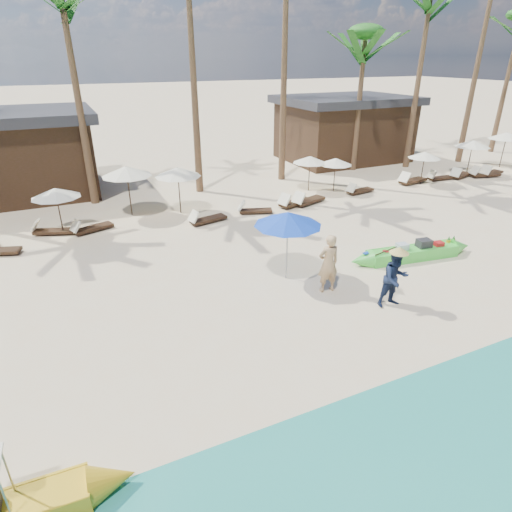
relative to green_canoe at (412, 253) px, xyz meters
name	(u,v)px	position (x,y,z in m)	size (l,w,h in m)	color
ground	(286,338)	(-6.56, -2.38, -0.24)	(240.00, 240.00, 0.00)	beige
wet_sand_strip	(426,497)	(-6.56, -7.38, -0.24)	(240.00, 4.50, 0.01)	tan
green_canoe	(412,253)	(0.00, 0.00, 0.00)	(5.58, 1.21, 0.71)	#44D03F
tourist	(328,263)	(-4.18, -0.68, 0.72)	(0.70, 0.46, 1.92)	tan
vendor_green	(395,279)	(-2.89, -2.24, 0.66)	(0.87, 0.68, 1.79)	#16213E
blue_umbrella	(288,219)	(-4.94, 0.61, 1.89)	(2.19, 2.19, 2.35)	#99999E
resort_parasol_4	(55,193)	(-11.58, 8.00, 1.56)	(1.94, 1.94, 1.99)	#331E14
lounger_4_right	(51,230)	(-12.04, 8.17, -0.05)	(1.78, 1.08, 0.58)	#331E14
resort_parasol_5	(126,171)	(-8.54, 9.20, 1.85)	(2.25, 2.25, 2.32)	#331E14
lounger_5_left	(90,228)	(-10.52, 7.76, -0.04)	(1.81, 1.06, 0.59)	#331E14
resort_parasol_6	(178,172)	(-6.36, 8.55, 1.74)	(2.13, 2.13, 2.19)	#331E14
lounger_6_left	(206,219)	(-5.71, 6.73, -0.04)	(1.84, 0.90, 0.60)	#331E14
lounger_6_right	(253,210)	(-3.26, 7.01, -0.06)	(1.70, 1.01, 0.55)	#331E14
resort_parasol_7	(310,160)	(1.11, 9.19, 1.48)	(1.86, 1.86, 1.91)	#331E14
lounger_7_left	(294,202)	(-0.97, 7.17, -0.02)	(2.06, 1.17, 0.67)	#331E14
lounger_7_right	(307,200)	(-0.22, 7.11, -0.02)	(2.06, 1.21, 0.67)	#331E14
resort_parasol_8	(336,161)	(2.28, 8.48, 1.42)	(1.78, 1.78, 1.84)	#331E14
lounger_8_left	(359,190)	(3.30, 7.55, -0.05)	(1.73, 0.74, 0.57)	#331E14
resort_parasol_9	(425,155)	(7.72, 7.57, 1.46)	(1.83, 1.83, 1.88)	#331E14
lounger_9_left	(411,180)	(7.29, 7.86, -0.01)	(2.05, 0.92, 0.67)	#331E14
lounger_9_right	(439,177)	(9.37, 7.76, -0.05)	(1.70, 0.65, 0.56)	#331E14
resort_parasol_10	(473,144)	(12.00, 8.03, 1.69)	(2.08, 2.08, 2.14)	#331E14
lounger_10_left	(460,175)	(10.92, 7.60, -0.03)	(1.91, 1.04, 0.62)	#331E14
lounger_10_right	(483,174)	(12.38, 7.13, -0.03)	(1.97, 1.00, 0.64)	#331E14
resort_parasol_11	(507,136)	(15.68, 8.55, 1.82)	(2.22, 2.22, 2.29)	#331E14
lounger_11_left	(490,172)	(13.03, 7.17, -0.02)	(2.02, 0.96, 0.66)	#331E14
palm_3	(63,10)	(-9.91, 11.89, 8.34)	(2.08, 2.08, 10.52)	brown
palm_6	(364,51)	(6.28, 12.13, 6.81)	(2.08, 2.08, 8.51)	brown
palm_7	(428,15)	(10.01, 11.29, 8.75)	(2.08, 2.08, 11.08)	brown
pavilion_east	(344,128)	(7.44, 15.12, 1.96)	(8.80, 6.60, 4.30)	#331E14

